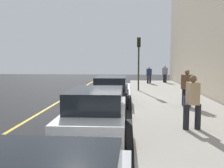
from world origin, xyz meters
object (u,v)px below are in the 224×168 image
Objects in this scene: parked_car_white at (97,112)px; pedestrian_tan_coat at (193,101)px; traffic_light_pole at (139,54)px; rolling_suitcase at (186,102)px; pedestrian_navy_coat at (149,74)px; parked_car_black at (111,90)px; pedestrian_grey_coat at (165,73)px; pedestrian_brown_coat at (187,87)px.

parked_car_white is 3.13m from pedestrian_tan_coat.
pedestrian_tan_coat is at bearing -172.69° from traffic_light_pole.
rolling_suitcase is at bearing -9.60° from pedestrian_tan_coat.
pedestrian_tan_coat reaches higher than pedestrian_navy_coat.
pedestrian_tan_coat is at bearing -179.56° from pedestrian_navy_coat.
pedestrian_grey_coat is (11.96, -4.57, 0.31)m from parked_car_black.
pedestrian_brown_coat is 1.00× the size of pedestrian_tan_coat.
rolling_suitcase is (-12.53, -0.78, -0.59)m from pedestrian_navy_coat.
pedestrian_navy_coat is at bearing -14.96° from parked_car_black.
rolling_suitcase is (-13.60, 0.89, -0.64)m from pedestrian_grey_coat.
pedestrian_brown_coat is at bearing -39.35° from parked_car_white.
pedestrian_navy_coat is at bearing 122.71° from pedestrian_grey_coat.
pedestrian_brown_coat is 13.19m from pedestrian_grey_coat.
rolling_suitcase is at bearing -41.19° from parked_car_white.
pedestrian_brown_coat is 1.95× the size of rolling_suitcase.
pedestrian_navy_coat is at bearing -9.98° from parked_car_white.
parked_car_black is 5.78m from traffic_light_pole.
pedestrian_grey_coat is (17.86, -4.62, 0.31)m from parked_car_white.
parked_car_white is at bearing 140.65° from pedestrian_brown_coat.
pedestrian_grey_coat is (13.16, -0.77, -0.04)m from pedestrian_brown_coat.
pedestrian_grey_coat is at bearing -5.03° from pedestrian_tan_coat.
pedestrian_tan_coat is at bearing -151.01° from parked_car_black.
pedestrian_navy_coat is 16.38m from pedestrian_tan_coat.
traffic_light_pole is at bearing 16.56° from rolling_suitcase.
traffic_light_pole is at bearing -8.86° from parked_car_white.
pedestrian_tan_coat is (0.42, -3.08, 0.34)m from parked_car_white.
pedestrian_grey_coat is at bearing -3.33° from pedestrian_brown_coat.
traffic_light_pole is at bearing 156.99° from pedestrian_grey_coat.
rolling_suitcase is at bearing -163.44° from traffic_light_pole.
rolling_suitcase is (3.85, -0.65, -0.67)m from pedestrian_tan_coat.
pedestrian_brown_coat is at bearing -161.40° from traffic_light_pole.
pedestrian_brown_coat is at bearing 176.67° from pedestrian_grey_coat.
pedestrian_navy_coat is (-1.07, 1.66, -0.05)m from pedestrian_grey_coat.
pedestrian_tan_coat is at bearing -82.29° from parked_car_white.
pedestrian_navy_coat is (12.10, 0.90, -0.08)m from pedestrian_brown_coat.
traffic_light_pole reaches higher than pedestrian_brown_coat.
rolling_suitcase is (-0.43, 0.12, -0.67)m from pedestrian_brown_coat.
pedestrian_tan_coat is at bearing 174.97° from pedestrian_grey_coat.
parked_car_black is 2.69× the size of pedestrian_grey_coat.
parked_car_white is 5.27× the size of rolling_suitcase.
pedestrian_grey_coat is 0.44× the size of traffic_light_pole.
traffic_light_pole is 7.46m from rolling_suitcase.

